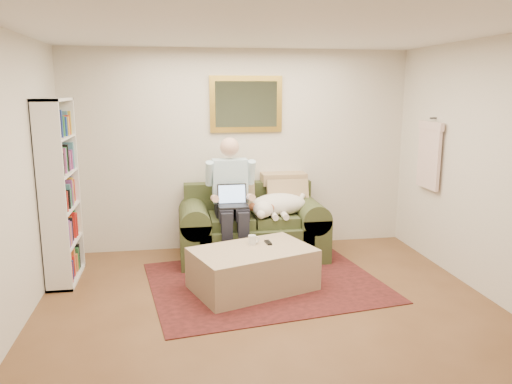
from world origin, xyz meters
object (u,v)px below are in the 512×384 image
object	(u,v)px
laptop	(233,200)
sleeping_dog	(279,204)
bookshelf	(60,192)
sofa	(252,233)
seated_man	(232,202)
ottoman	(253,269)
coffee_mug	(252,240)

from	to	relation	value
laptop	sleeping_dog	xyz separation A→B (m)	(0.59, 0.14, -0.11)
sleeping_dog	bookshelf	bearing A→B (deg)	-172.72
sofa	seated_man	distance (m)	0.55
laptop	ottoman	distance (m)	1.00
sleeping_dog	ottoman	xyz separation A→B (m)	(-0.48, -0.95, -0.47)
sleeping_dog	bookshelf	distance (m)	2.54
laptop	sleeping_dog	world-z (taller)	laptop
ottoman	coffee_mug	world-z (taller)	coffee_mug
laptop	sofa	bearing A→B (deg)	41.02
ottoman	bookshelf	distance (m)	2.25
seated_man	sleeping_dog	xyz separation A→B (m)	(0.59, 0.07, -0.07)
seated_man	laptop	size ratio (longest dim) A/B	4.33
seated_man	sofa	bearing A→B (deg)	31.45
sofa	ottoman	distance (m)	1.06
laptop	sleeping_dog	bearing A→B (deg)	13.64
laptop	ottoman	xyz separation A→B (m)	(0.11, -0.81, -0.57)
coffee_mug	bookshelf	size ratio (longest dim) A/B	0.05
ottoman	sleeping_dog	bearing A→B (deg)	63.01
sofa	laptop	bearing A→B (deg)	-138.98
sofa	ottoman	size ratio (longest dim) A/B	1.47
bookshelf	sofa	bearing A→B (deg)	10.67
seated_man	bookshelf	xyz separation A→B (m)	(-1.91, -0.25, 0.24)
ottoman	bookshelf	xyz separation A→B (m)	(-2.02, 0.63, 0.78)
sofa	laptop	xyz separation A→B (m)	(-0.27, -0.24, 0.48)
coffee_mug	sleeping_dog	bearing A→B (deg)	59.58
ottoman	bookshelf	bearing A→B (deg)	162.64
sleeping_dog	laptop	bearing A→B (deg)	-166.36
laptop	coffee_mug	bearing A→B (deg)	-78.48
laptop	bookshelf	world-z (taller)	bookshelf
laptop	coffee_mug	distance (m)	0.72
laptop	bookshelf	xyz separation A→B (m)	(-1.91, -0.18, 0.20)
laptop	ottoman	bearing A→B (deg)	-82.23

